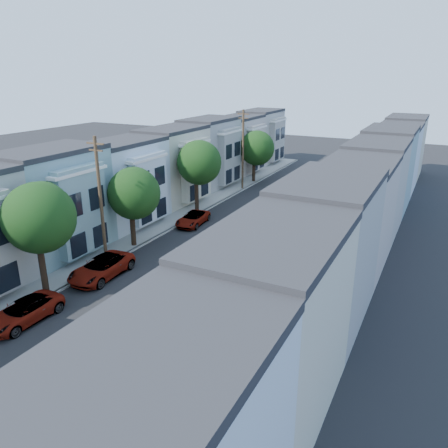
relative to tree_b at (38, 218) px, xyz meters
name	(u,v)px	position (x,y,z in m)	size (l,w,h in m)	color
ground	(157,291)	(6.30, 3.81, -5.59)	(160.00, 160.00, 0.00)	black
road_slab	(245,227)	(6.30, 18.81, -5.58)	(12.00, 70.00, 0.02)	black
curb_left	(193,217)	(0.25, 18.81, -5.51)	(0.30, 70.00, 0.15)	gray
curb_right	(304,236)	(12.35, 18.81, -5.51)	(0.30, 70.00, 0.15)	gray
sidewalk_left	(182,215)	(-1.05, 18.81, -5.51)	(2.60, 70.00, 0.15)	gray
sidewalk_right	(318,238)	(13.65, 18.81, -5.51)	(2.60, 70.00, 0.15)	gray
centerline	(245,227)	(6.30, 18.81, -5.59)	(0.12, 70.00, 0.01)	gold
townhouse_row_left	(153,211)	(-4.85, 18.81, -5.59)	(5.00, 70.00, 8.50)	#B1A7A0
townhouse_row_right	(360,246)	(17.45, 18.81, -5.59)	(5.00, 70.00, 8.50)	#B1A7A0
tree_b	(38,218)	(0.00, 0.00, 0.00)	(4.70, 4.70, 7.97)	black
tree_c	(133,194)	(0.00, 9.70, -0.73)	(4.44, 4.44, 7.10)	black
tree_d	(198,163)	(0.00, 20.64, -0.07)	(4.70, 4.70, 7.90)	black
tree_e	(256,148)	(0.00, 36.17, -0.85)	(4.70, 4.70, 7.11)	black
tree_far_r	(349,168)	(13.20, 32.93, -1.66)	(2.89, 2.89, 5.43)	black
utility_pole_near	(101,202)	(0.00, 5.81, -0.44)	(1.60, 0.26, 10.00)	#42301E
utility_pole_far	(243,150)	(0.00, 31.81, -0.44)	(1.60, 0.26, 10.00)	#42301E
fedex_truck	(214,254)	(8.68, 7.90, -3.92)	(2.40, 6.24, 2.99)	silver
lead_sedan	(250,232)	(8.15, 15.81, -4.84)	(2.50, 5.42, 1.51)	black
parked_left_b	(23,312)	(1.40, -3.20, -4.90)	(2.28, 4.94, 1.37)	#0E2641
parked_left_c	(102,268)	(1.40, 3.73, -4.82)	(2.55, 5.54, 1.54)	#A2A2A2
parked_left_d	(193,219)	(1.40, 16.96, -4.94)	(2.14, 4.64, 1.29)	black
parked_right_a	(140,372)	(11.20, -4.47, -4.94)	(2.15, 4.67, 1.30)	#404247
parked_right_b	(194,320)	(11.20, 0.68, -4.82)	(2.15, 5.11, 1.53)	white
parked_right_c	(299,223)	(11.20, 20.73, -4.98)	(1.71, 4.06, 1.22)	black
parked_right_d	(326,197)	(11.20, 31.10, -4.95)	(2.13, 4.63, 1.29)	#11253E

